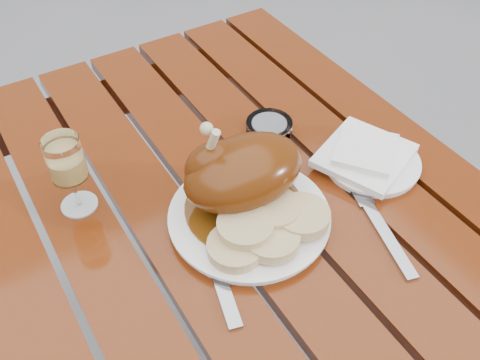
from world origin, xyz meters
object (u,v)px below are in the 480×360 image
table (254,345)px  wine_glass (70,175)px  ashtray (269,127)px  dinner_plate (249,217)px  side_plate (371,162)px

table → wine_glass: 0.53m
ashtray → wine_glass: bearing=179.1°
dinner_plate → ashtray: size_ratio=2.95×
dinner_plate → side_plate: (0.25, -0.00, -0.00)m
wine_glass → ashtray: size_ratio=1.61×
dinner_plate → side_plate: bearing=-0.7°
dinner_plate → wine_glass: 0.28m
table → dinner_plate: (-0.00, 0.02, 0.38)m
table → side_plate: 0.46m
dinner_plate → side_plate: size_ratio=1.51×
side_plate → table: bearing=-175.7°
wine_glass → table: bearing=-41.5°
ashtray → dinner_plate: bearing=-131.9°
dinner_plate → side_plate: dinner_plate is taller
dinner_plate → wine_glass: (-0.22, 0.17, 0.06)m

